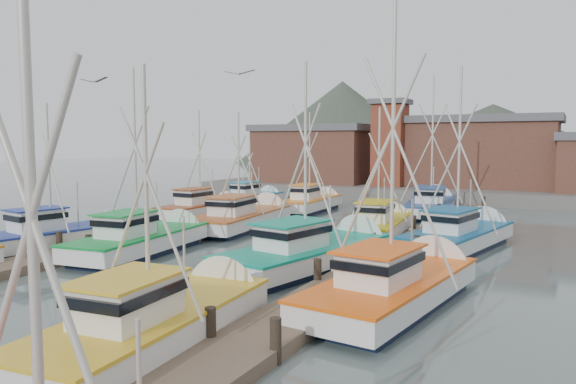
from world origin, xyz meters
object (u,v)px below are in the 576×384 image
at_px(boat_4, 146,240).
at_px(boat_1, 165,320).
at_px(lookout_tower, 390,142).
at_px(boat_8, 245,218).
at_px(boat_12, 313,203).

bearing_deg(boat_4, boat_1, -52.20).
bearing_deg(boat_1, lookout_tower, 94.60).
bearing_deg(boat_1, boat_8, 111.44).
bearing_deg(boat_4, boat_12, 83.23).
distance_m(boat_1, boat_12, 30.42).
relative_size(lookout_tower, boat_8, 0.82).
distance_m(lookout_tower, boat_12, 14.14).
distance_m(lookout_tower, boat_4, 32.99).
relative_size(boat_4, boat_8, 0.96).
distance_m(lookout_tower, boat_8, 23.87).
bearing_deg(boat_12, boat_4, -92.95).
bearing_deg(lookout_tower, boat_4, -94.64).
height_order(boat_1, boat_8, boat_1).
distance_m(boat_8, boat_12, 10.17).
height_order(lookout_tower, boat_4, lookout_tower).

